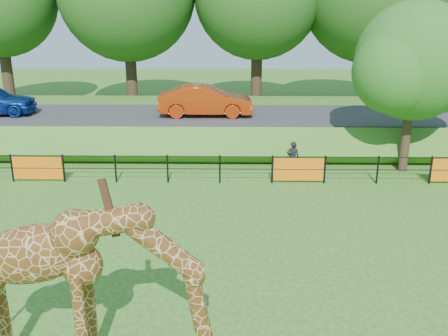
# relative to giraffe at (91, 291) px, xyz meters

# --- Properties ---
(ground) EXTENTS (90.00, 90.00, 0.00)m
(ground) POSITION_rel_giraffe_xyz_m (2.02, 2.40, -1.67)
(ground) COLOR #256018
(ground) RESTS_ON ground
(giraffe) EXTENTS (4.68, 0.90, 3.34)m
(giraffe) POSITION_rel_giraffe_xyz_m (0.00, 0.00, 0.00)
(giraffe) COLOR #593412
(giraffe) RESTS_ON ground
(perimeter_fence) EXTENTS (28.07, 0.10, 1.10)m
(perimeter_fence) POSITION_rel_giraffe_xyz_m (2.02, 10.40, -1.12)
(perimeter_fence) COLOR black
(perimeter_fence) RESTS_ON ground
(embankment) EXTENTS (40.00, 9.00, 1.30)m
(embankment) POSITION_rel_giraffe_xyz_m (2.02, 17.90, -1.02)
(embankment) COLOR #256018
(embankment) RESTS_ON ground
(road) EXTENTS (40.00, 5.00, 0.12)m
(road) POSITION_rel_giraffe_xyz_m (2.02, 16.40, -0.31)
(road) COLOR #323235
(road) RESTS_ON embankment
(car_red) EXTENTS (4.51, 1.65, 1.48)m
(car_red) POSITION_rel_giraffe_xyz_m (1.21, 16.05, 0.49)
(car_red) COLOR #C5380E
(car_red) RESTS_ON road
(visitor) EXTENTS (0.55, 0.42, 1.37)m
(visitor) POSITION_rel_giraffe_xyz_m (4.93, 11.45, -0.99)
(visitor) COLOR black
(visitor) RESTS_ON ground
(tree_east) EXTENTS (5.40, 4.71, 6.76)m
(tree_east) POSITION_rel_giraffe_xyz_m (9.62, 12.03, 2.61)
(tree_east) COLOR #362718
(tree_east) RESTS_ON ground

